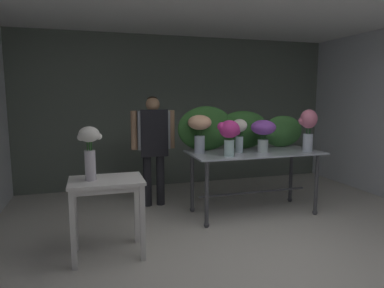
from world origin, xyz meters
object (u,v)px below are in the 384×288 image
object	(u,v)px
vase_ivory_hydrangea	(239,132)
vase_violet_stock	(263,130)
side_table_white	(107,191)
florist	(153,139)
display_table_glass	(254,163)
vase_white_roses_tall	(90,148)
vase_magenta_roses	(229,134)
vase_rosy_carnations	(308,126)
vase_peach_freesia	(199,128)

from	to	relation	value
vase_ivory_hydrangea	vase_violet_stock	distance (m)	0.32
side_table_white	florist	distance (m)	1.64
display_table_glass	vase_white_roses_tall	world-z (taller)	vase_white_roses_tall
vase_magenta_roses	vase_rosy_carnations	world-z (taller)	vase_rosy_carnations
side_table_white	vase_peach_freesia	size ratio (longest dim) A/B	1.58
vase_rosy_carnations	vase_white_roses_tall	bearing A→B (deg)	-169.46
vase_magenta_roses	vase_violet_stock	xyz separation A→B (m)	(0.55, 0.16, 0.01)
side_table_white	vase_rosy_carnations	xyz separation A→B (m)	(2.67, 0.52, 0.53)
side_table_white	florist	world-z (taller)	florist
vase_peach_freesia	vase_white_roses_tall	bearing A→B (deg)	-149.60
vase_peach_freesia	vase_violet_stock	bearing A→B (deg)	-11.53
vase_ivory_hydrangea	vase_magenta_roses	bearing A→B (deg)	-136.68
vase_violet_stock	vase_white_roses_tall	world-z (taller)	vase_white_roses_tall
florist	vase_ivory_hydrangea	world-z (taller)	florist
display_table_glass	vase_peach_freesia	size ratio (longest dim) A/B	3.53
display_table_glass	vase_white_roses_tall	bearing A→B (deg)	-161.67
florist	vase_white_roses_tall	distance (m)	1.68
side_table_white	vase_white_roses_tall	distance (m)	0.46
vase_magenta_roses	vase_rosy_carnations	distance (m)	1.17
side_table_white	vase_rosy_carnations	world-z (taller)	vase_rosy_carnations
side_table_white	vase_magenta_roses	xyz separation A→B (m)	(1.50, 0.48, 0.47)
display_table_glass	vase_peach_freesia	xyz separation A→B (m)	(-0.74, 0.10, 0.48)
vase_magenta_roses	display_table_glass	bearing A→B (deg)	25.70
display_table_glass	vase_rosy_carnations	xyz separation A→B (m)	(0.70, -0.18, 0.49)
display_table_glass	vase_ivory_hydrangea	size ratio (longest dim) A/B	3.99
vase_ivory_hydrangea	vase_white_roses_tall	distance (m)	2.02
florist	vase_peach_freesia	world-z (taller)	florist
vase_magenta_roses	vase_violet_stock	size ratio (longest dim) A/B	1.04
display_table_glass	vase_peach_freesia	world-z (taller)	vase_peach_freesia
side_table_white	florist	xyz separation A→B (m)	(0.73, 1.43, 0.32)
side_table_white	vase_peach_freesia	distance (m)	1.56
vase_white_roses_tall	vase_rosy_carnations	bearing A→B (deg)	10.54
side_table_white	display_table_glass	bearing A→B (deg)	19.59
vase_white_roses_tall	side_table_white	bearing A→B (deg)	-0.36
display_table_glass	vase_magenta_roses	world-z (taller)	vase_magenta_roses
vase_white_roses_tall	display_table_glass	bearing A→B (deg)	18.33
vase_violet_stock	side_table_white	bearing A→B (deg)	-162.84
vase_peach_freesia	vase_violet_stock	distance (m)	0.85
vase_magenta_roses	vase_white_roses_tall	distance (m)	1.71
vase_white_roses_tall	vase_magenta_roses	bearing A→B (deg)	16.11
vase_peach_freesia	vase_ivory_hydrangea	bearing A→B (deg)	-10.93
display_table_glass	florist	xyz separation A→B (m)	(-1.24, 0.73, 0.28)
display_table_glass	vase_ivory_hydrangea	bearing A→B (deg)	178.95
florist	side_table_white	bearing A→B (deg)	-117.14
vase_rosy_carnations	display_table_glass	bearing A→B (deg)	165.88
side_table_white	vase_magenta_roses	bearing A→B (deg)	17.59
vase_magenta_roses	vase_rosy_carnations	size ratio (longest dim) A/B	0.79
vase_magenta_roses	vase_ivory_hydrangea	world-z (taller)	vase_magenta_roses
florist	vase_peach_freesia	xyz separation A→B (m)	(0.49, -0.62, 0.20)
vase_ivory_hydrangea	vase_white_roses_tall	world-z (taller)	vase_white_roses_tall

